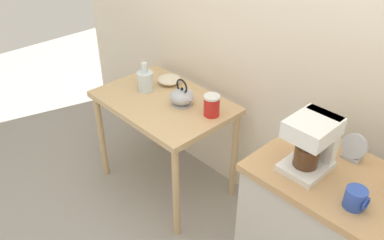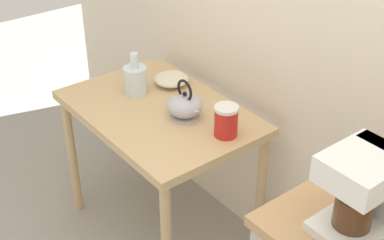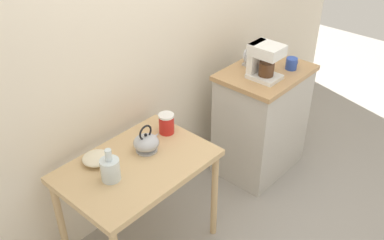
{
  "view_description": "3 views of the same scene",
  "coord_description": "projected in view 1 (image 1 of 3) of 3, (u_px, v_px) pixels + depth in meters",
  "views": [
    {
      "loc": [
        1.12,
        -1.4,
        2.05
      ],
      "look_at": [
        -0.27,
        -0.08,
        0.82
      ],
      "focal_mm": 37.4,
      "sensor_mm": 36.0,
      "label": 1
    },
    {
      "loc": [
        1.1,
        -1.16,
        1.99
      ],
      "look_at": [
        -0.3,
        -0.06,
        0.89
      ],
      "focal_mm": 51.33,
      "sensor_mm": 36.0,
      "label": 2
    },
    {
      "loc": [
        -1.97,
        -1.54,
        2.34
      ],
      "look_at": [
        -0.25,
        -0.01,
        0.85
      ],
      "focal_mm": 40.51,
      "sensor_mm": 36.0,
      "label": 3
    }
  ],
  "objects": [
    {
      "name": "wooden_table",
      "position": [
        164.0,
        111.0,
        2.7
      ],
      "size": [
        0.91,
        0.62,
        0.73
      ],
      "color": "tan",
      "rests_on": "ground_plane"
    },
    {
      "name": "mug_blue",
      "position": [
        356.0,
        198.0,
        1.57
      ],
      "size": [
        0.09,
        0.09,
        0.09
      ],
      "color": "#2D4CAD",
      "rests_on": "kitchen_counter"
    },
    {
      "name": "glass_carafe_vase",
      "position": [
        145.0,
        80.0,
        2.73
      ],
      "size": [
        0.11,
        0.11,
        0.2
      ],
      "color": "silver",
      "rests_on": "wooden_table"
    },
    {
      "name": "table_clock",
      "position": [
        354.0,
        149.0,
        1.83
      ],
      "size": [
        0.12,
        0.06,
        0.13
      ],
      "color": "#B2B5BA",
      "rests_on": "kitchen_counter"
    },
    {
      "name": "ground_plane",
      "position": [
        229.0,
        237.0,
        2.6
      ],
      "size": [
        8.0,
        8.0,
        0.0
      ],
      "primitive_type": "plane",
      "color": "gray"
    },
    {
      "name": "teakettle",
      "position": [
        182.0,
        97.0,
        2.57
      ],
      "size": [
        0.19,
        0.16,
        0.18
      ],
      "color": "#B2B5BA",
      "rests_on": "wooden_table"
    },
    {
      "name": "back_wall",
      "position": [
        319.0,
        13.0,
        2.05
      ],
      "size": [
        4.4,
        0.1,
        2.8
      ],
      "primitive_type": "cube",
      "color": "beige",
      "rests_on": "ground_plane"
    },
    {
      "name": "bowl_stoneware",
      "position": [
        169.0,
        80.0,
        2.83
      ],
      "size": [
        0.17,
        0.17,
        0.05
      ],
      "color": "beige",
      "rests_on": "wooden_table"
    },
    {
      "name": "coffee_maker",
      "position": [
        313.0,
        141.0,
        1.73
      ],
      "size": [
        0.18,
        0.22,
        0.26
      ],
      "color": "white",
      "rests_on": "kitchen_counter"
    },
    {
      "name": "canister_enamel",
      "position": [
        212.0,
        105.0,
        2.46
      ],
      "size": [
        0.1,
        0.1,
        0.14
      ],
      "color": "red",
      "rests_on": "wooden_table"
    }
  ]
}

